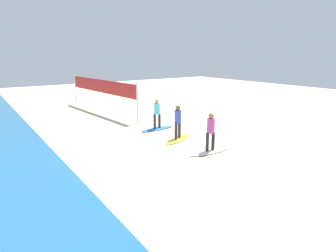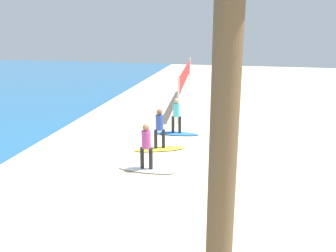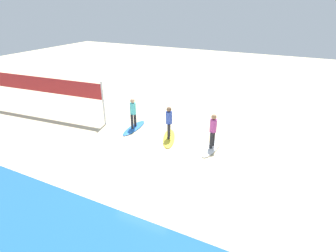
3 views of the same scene
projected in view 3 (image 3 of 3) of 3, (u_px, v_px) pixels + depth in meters
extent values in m
plane|color=beige|center=(151.00, 164.00, 11.64)|extent=(60.00, 60.00, 0.00)
ellipsoid|color=white|center=(212.00, 147.00, 12.87)|extent=(0.65, 2.12, 0.09)
cylinder|color=#232328|center=(211.00, 141.00, 12.56)|extent=(0.14, 0.14, 0.78)
cylinder|color=#232328|center=(213.00, 138.00, 12.82)|extent=(0.14, 0.14, 0.78)
cylinder|color=#B74293|center=(213.00, 126.00, 12.40)|extent=(0.32, 0.32, 0.62)
sphere|color=#9E704C|center=(214.00, 117.00, 12.22)|extent=(0.24, 0.24, 0.24)
ellipsoid|color=yellow|center=(169.00, 138.00, 13.73)|extent=(1.31, 2.16, 0.09)
cylinder|color=#232328|center=(169.00, 132.00, 13.41)|extent=(0.14, 0.14, 0.78)
cylinder|color=#232328|center=(169.00, 129.00, 13.70)|extent=(0.14, 0.14, 0.78)
cylinder|color=#334CAD|center=(169.00, 118.00, 13.26)|extent=(0.32, 0.32, 0.62)
sphere|color=brown|center=(169.00, 109.00, 13.08)|extent=(0.24, 0.24, 0.24)
ellipsoid|color=blue|center=(134.00, 128.00, 14.87)|extent=(0.65, 2.12, 0.09)
cylinder|color=#232328|center=(132.00, 122.00, 14.55)|extent=(0.14, 0.14, 0.78)
cylinder|color=#232328|center=(135.00, 119.00, 14.82)|extent=(0.14, 0.14, 0.78)
cylinder|color=#4CC6D1|center=(133.00, 108.00, 14.39)|extent=(0.32, 0.32, 0.62)
sphere|color=tan|center=(132.00, 101.00, 14.21)|extent=(0.24, 0.24, 0.24)
cylinder|color=silver|center=(103.00, 104.00, 14.88)|extent=(0.10, 0.10, 2.50)
cube|color=red|center=(38.00, 84.00, 16.08)|extent=(8.97, 0.83, 0.90)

